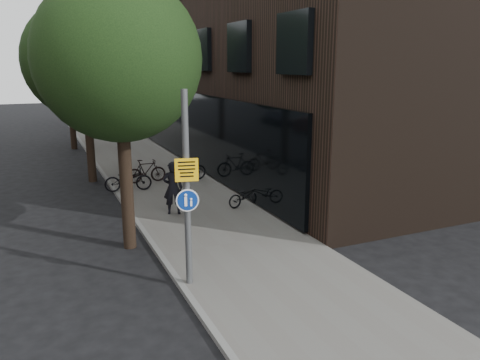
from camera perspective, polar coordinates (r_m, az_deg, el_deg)
ground at (r=10.98m, az=5.49°, el=-14.19°), size 120.00×120.00×0.00m
sidewalk at (r=19.75m, az=-8.22°, el=-1.12°), size 4.50×60.00×0.12m
curb_edge at (r=19.29m, az=-14.65°, el=-1.80°), size 0.15×60.00×0.13m
building_right_dark_brick at (r=33.40m, az=-0.30°, el=20.63°), size 12.00×40.00×18.00m
street_tree_near at (r=13.22m, az=-14.31°, el=13.31°), size 4.40×4.40×7.50m
street_tree_mid at (r=21.64m, az=-18.36°, el=13.19°), size 5.00×5.00×7.80m
street_tree_far at (r=30.61m, az=-20.21°, el=13.10°), size 5.00×5.00×7.80m
signpost at (r=10.62m, az=-6.49°, el=-1.20°), size 0.52×0.15×4.53m
pedestrian at (r=16.15m, az=-8.19°, el=-0.96°), size 0.77×0.62×1.84m
parked_bike_facade_near at (r=16.97m, az=0.77°, el=-1.89°), size 1.60×0.81×0.80m
parked_bike_facade_far at (r=20.64m, az=-6.44°, el=1.30°), size 1.82×0.70×1.07m
parked_bike_curb_near at (r=19.48m, az=-13.49°, el=0.10°), size 1.95×0.91×0.98m
parked_bike_curb_far at (r=20.71m, az=-11.36°, el=1.09°), size 1.71×0.51×1.02m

